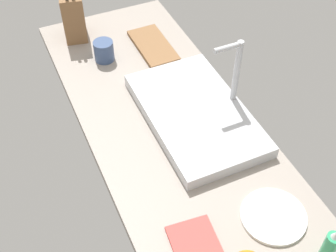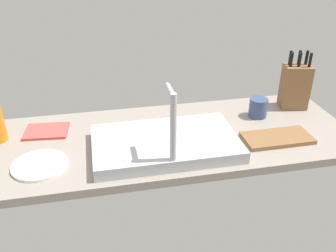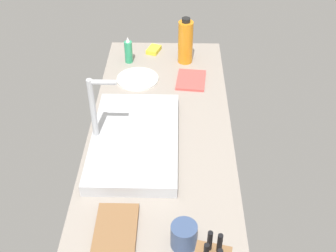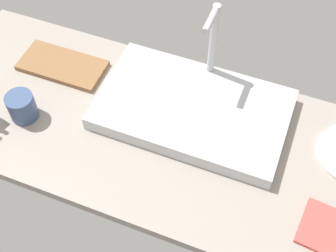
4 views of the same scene
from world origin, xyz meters
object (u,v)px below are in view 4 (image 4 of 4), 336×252
(dish_towel, at_px, (335,234))
(coffee_mug, at_px, (22,107))
(sink_basin, at_px, (193,109))
(cutting_board, at_px, (63,65))
(faucet, at_px, (213,43))

(dish_towel, xyz_separation_m, coffee_mug, (-0.98, 0.04, 0.04))
(sink_basin, relative_size, coffee_mug, 6.50)
(sink_basin, relative_size, cutting_board, 2.02)
(faucet, relative_size, cutting_board, 1.08)
(cutting_board, xyz_separation_m, dish_towel, (0.97, -0.27, -0.00))
(cutting_board, bearing_deg, faucet, 13.97)
(faucet, distance_m, coffee_mug, 0.62)
(cutting_board, height_order, coffee_mug, coffee_mug)
(cutting_board, distance_m, coffee_mug, 0.23)
(sink_basin, height_order, cutting_board, sink_basin)
(dish_towel, bearing_deg, cutting_board, 164.52)
(cutting_board, bearing_deg, sink_basin, -3.40)
(coffee_mug, bearing_deg, cutting_board, 87.81)
(faucet, distance_m, cutting_board, 0.53)
(sink_basin, relative_size, dish_towel, 3.17)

